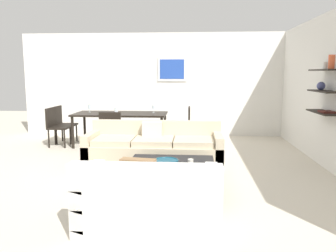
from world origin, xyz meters
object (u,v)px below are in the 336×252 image
sofa_beige (154,150)px  dining_chair_foot (111,130)px  candle_jar (191,162)px  wine_glass_foot (116,110)px  loveseat_white (150,200)px  dining_table (121,116)px  dining_chair_left_near (55,124)px  decorative_bowl (166,162)px  dining_chair_left_far (63,122)px  coffee_table (171,176)px  dining_chair_right_far (184,123)px  wine_glass_right_far (154,107)px  wine_glass_left_far (90,107)px

sofa_beige → dining_chair_foot: bearing=139.0°
candle_jar → wine_glass_foot: 3.09m
loveseat_white → dining_table: 4.33m
dining_chair_left_near → decorative_bowl: bearing=-45.5°
dining_table → dining_chair_left_far: dining_chair_left_far is taller
coffee_table → dining_table: (-1.36, 2.96, 0.50)m
dining_chair_left_far → dining_chair_right_far: bearing=0.0°
decorative_bowl → dining_chair_left_near: size_ratio=0.39×
wine_glass_right_far → dining_chair_right_far: bearing=7.8°
decorative_bowl → candle_jar: 0.34m
coffee_table → decorative_bowl: size_ratio=3.54×
decorative_bowl → wine_glass_right_far: wine_glass_right_far is taller
wine_glass_foot → wine_glass_left_far: bearing=144.5°
dining_chair_left_far → coffee_table: bearing=-48.5°
loveseat_white → wine_glass_foot: size_ratio=9.74×
dining_table → dining_chair_right_far: (1.45, 0.21, -0.18)m
dining_chair_left_far → loveseat_white: bearing=-58.6°
dining_table → dining_chair_right_far: dining_chair_right_far is taller
sofa_beige → loveseat_white: bearing=-84.6°
dining_table → dining_chair_right_far: size_ratio=2.38×
coffee_table → dining_chair_foot: bearing=123.2°
dining_chair_foot → wine_glass_right_far: size_ratio=5.20×
sofa_beige → dining_chair_foot: size_ratio=2.70×
coffee_table → wine_glass_left_far: wine_glass_left_far is taller
loveseat_white → wine_glass_right_far: bearing=96.1°
coffee_table → candle_jar: candle_jar is taller
dining_table → wine_glass_left_far: 0.78m
coffee_table → candle_jar: 0.36m
loveseat_white → wine_glass_right_far: (-0.45, 4.26, 0.58)m
loveseat_white → decorative_bowl: 1.14m
candle_jar → wine_glass_foot: bearing=122.3°
wine_glass_foot → coffee_table: bearing=-61.9°
dining_table → loveseat_white: bearing=-73.8°
candle_jar → wine_glass_right_far: bearing=105.8°
sofa_beige → dining_chair_left_far: 3.12m
candle_jar → dining_chair_left_near: bearing=137.9°
sofa_beige → dining_chair_left_far: bearing=141.3°
dining_table → wine_glass_right_far: bearing=8.9°
loveseat_white → dining_chair_foot: bearing=110.3°
sofa_beige → wine_glass_left_far: (-1.73, 1.85, 0.58)m
decorative_bowl → wine_glass_left_far: size_ratio=1.99×
dining_chair_left_near → dining_chair_right_far: size_ratio=1.00×
wine_glass_foot → dining_chair_left_far: bearing=156.5°
coffee_table → dining_chair_right_far: dining_chair_right_far is taller
dining_chair_left_far → wine_glass_foot: 1.62m
wine_glass_left_far → dining_chair_left_far: bearing=172.2°
wine_glass_foot → wine_glass_right_far: 0.92m
dining_chair_left_far → wine_glass_right_far: wine_glass_right_far is taller
dining_table → wine_glass_left_far: bearing=171.1°
dining_chair_left_far → decorative_bowl: bearing=-49.6°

